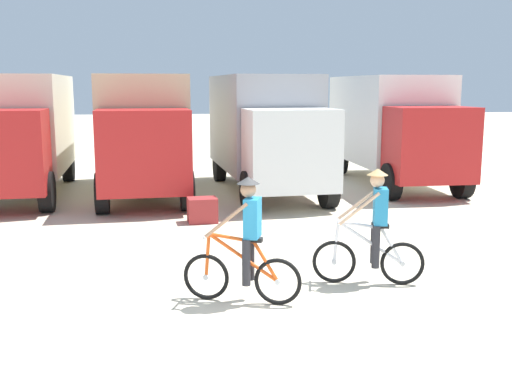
{
  "coord_description": "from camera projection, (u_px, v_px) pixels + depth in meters",
  "views": [
    {
      "loc": [
        -1.25,
        -7.03,
        3.06
      ],
      "look_at": [
        0.19,
        4.12,
        1.1
      ],
      "focal_mm": 42.98,
      "sensor_mm": 36.0,
      "label": 1
    }
  ],
  "objects": [
    {
      "name": "cyclist_cowboy_hat",
      "position": [
        373.0,
        231.0,
        9.43
      ],
      "size": [
        1.7,
        0.59,
        1.82
      ],
      "color": "black",
      "rests_on": "ground"
    },
    {
      "name": "box_truck_tan_camper",
      "position": [
        143.0,
        128.0,
        17.31
      ],
      "size": [
        2.76,
        6.88,
        3.35
      ],
      "color": "#CCB78E",
      "rests_on": "ground"
    },
    {
      "name": "supply_crate",
      "position": [
        202.0,
        210.0,
        13.83
      ],
      "size": [
        0.69,
        0.56,
        0.56
      ],
      "primitive_type": "cube",
      "rotation": [
        0.0,
        0.0,
        1.65
      ],
      "color": "#9E2D2D",
      "rests_on": "ground"
    },
    {
      "name": "ground_plane",
      "position": [
        284.0,
        337.0,
        7.56
      ],
      "size": [
        120.0,
        120.0,
        0.0
      ],
      "primitive_type": "plane",
      "color": "beige"
    },
    {
      "name": "cyclist_orange_shirt",
      "position": [
        245.0,
        245.0,
        8.61
      ],
      "size": [
        1.65,
        0.73,
        1.82
      ],
      "color": "black",
      "rests_on": "ground"
    },
    {
      "name": "box_truck_white_box",
      "position": [
        393.0,
        124.0,
        19.07
      ],
      "size": [
        2.47,
        6.78,
        3.35
      ],
      "color": "white",
      "rests_on": "ground"
    },
    {
      "name": "box_truck_cream_rv",
      "position": [
        19.0,
        128.0,
        17.13
      ],
      "size": [
        2.78,
        6.88,
        3.35
      ],
      "color": "beige",
      "rests_on": "ground"
    },
    {
      "name": "box_truck_grey_hauler",
      "position": [
        266.0,
        127.0,
        17.63
      ],
      "size": [
        2.87,
        6.91,
        3.35
      ],
      "color": "#9E9EA3",
      "rests_on": "ground"
    }
  ]
}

